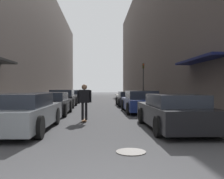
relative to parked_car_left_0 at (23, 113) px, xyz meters
The scene contains 15 objects.
ground 15.34m from the parked_car_left_0, 80.44° to the left, with size 113.65×113.65×0.00m, color #424244.
curb_strip_left 20.40m from the parked_car_left_0, 95.80° to the left, with size 1.80×51.66×0.12m.
curb_strip_right 21.52m from the parked_car_left_0, 70.57° to the left, with size 1.80×51.66×0.12m.
building_row_left 21.71m from the parked_car_left_0, 103.74° to the left, with size 4.90×51.66×13.18m.
building_row_right 23.73m from the parked_car_left_0, 63.63° to the left, with size 4.90×51.66×15.53m.
parked_car_left_0 is the anchor object (origin of this frame).
parked_car_left_1 5.25m from the parked_car_left_0, 90.25° to the left, with size 1.97×4.04×1.24m.
parked_car_left_2 10.70m from the parked_car_left_0, 90.91° to the left, with size 1.98×4.33×1.34m.
parked_car_left_3 16.48m from the parked_car_left_0, 90.77° to the left, with size 2.08×4.22×1.26m.
parked_car_right_0 5.28m from the parked_car_left_0, ahead, with size 2.00×4.73×1.26m.
parked_car_right_1 8.14m from the parked_car_left_0, 50.79° to the left, with size 2.00×4.63×1.31m.
parked_car_right_2 12.76m from the parked_car_left_0, 66.47° to the left, with size 1.96×4.15×1.19m.
skateboarder 3.09m from the parked_car_left_0, 50.35° to the left, with size 0.63×0.78×1.65m.
manhole_cover 4.52m from the parked_car_left_0, 41.88° to the right, with size 0.70×0.70×0.02m.
traffic_light 14.89m from the parked_car_left_0, 63.60° to the left, with size 0.16×0.22×3.54m.
Camera 1 is at (0.03, -3.19, 1.50)m, focal length 40.00 mm.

